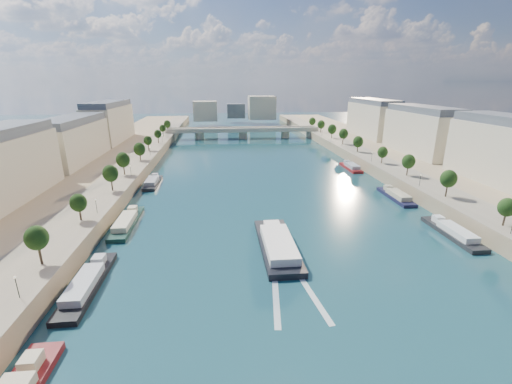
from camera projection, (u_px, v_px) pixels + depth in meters
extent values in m
plane|color=#0C3337|center=(267.00, 192.00, 131.75)|extent=(700.00, 700.00, 0.00)
cube|color=#9E8460|center=(70.00, 192.00, 123.72)|extent=(44.00, 520.00, 5.00)
cube|color=#9E8460|center=(443.00, 180.00, 138.24)|extent=(44.00, 520.00, 5.00)
cube|color=gray|center=(112.00, 184.00, 124.45)|extent=(14.00, 520.00, 0.10)
cube|color=gray|center=(409.00, 175.00, 135.94)|extent=(14.00, 520.00, 0.10)
cylinder|color=#382B1E|center=(37.00, 255.00, 69.20)|extent=(0.50, 0.50, 3.82)
ellipsoid|color=black|center=(34.00, 239.00, 68.09)|extent=(4.80, 4.80, 5.52)
cylinder|color=#382B1E|center=(82.00, 212.00, 91.91)|extent=(0.50, 0.50, 3.82)
ellipsoid|color=black|center=(80.00, 200.00, 90.80)|extent=(4.80, 4.80, 5.52)
cylinder|color=#382B1E|center=(109.00, 187.00, 114.61)|extent=(0.50, 0.50, 3.82)
ellipsoid|color=black|center=(107.00, 176.00, 113.51)|extent=(4.80, 4.80, 5.52)
cylinder|color=#382B1E|center=(127.00, 169.00, 137.32)|extent=(0.50, 0.50, 3.82)
ellipsoid|color=black|center=(126.00, 160.00, 136.21)|extent=(4.80, 4.80, 5.52)
cylinder|color=#382B1E|center=(140.00, 157.00, 160.03)|extent=(0.50, 0.50, 3.82)
ellipsoid|color=black|center=(139.00, 149.00, 158.92)|extent=(4.80, 4.80, 5.52)
cylinder|color=#382B1E|center=(149.00, 147.00, 182.73)|extent=(0.50, 0.50, 3.82)
ellipsoid|color=black|center=(149.00, 141.00, 181.63)|extent=(4.80, 4.80, 5.52)
cylinder|color=#382B1E|center=(157.00, 140.00, 205.44)|extent=(0.50, 0.50, 3.82)
ellipsoid|color=black|center=(156.00, 134.00, 204.34)|extent=(4.80, 4.80, 5.52)
cylinder|color=#382B1E|center=(163.00, 134.00, 228.15)|extent=(0.50, 0.50, 3.82)
ellipsoid|color=black|center=(163.00, 129.00, 227.04)|extent=(4.80, 4.80, 5.52)
cylinder|color=#382B1E|center=(168.00, 130.00, 250.85)|extent=(0.50, 0.50, 3.82)
ellipsoid|color=black|center=(168.00, 125.00, 249.75)|extent=(4.80, 4.80, 5.52)
cylinder|color=#382B1E|center=(505.00, 218.00, 87.86)|extent=(0.50, 0.50, 3.82)
ellipsoid|color=black|center=(508.00, 205.00, 86.75)|extent=(4.80, 4.80, 5.52)
cylinder|color=#382B1E|center=(446.00, 190.00, 110.57)|extent=(0.50, 0.50, 3.82)
ellipsoid|color=black|center=(448.00, 180.00, 109.46)|extent=(4.80, 4.80, 5.52)
cylinder|color=#382B1E|center=(407.00, 172.00, 133.27)|extent=(0.50, 0.50, 3.82)
ellipsoid|color=black|center=(409.00, 163.00, 132.17)|extent=(4.80, 4.80, 5.52)
cylinder|color=#382B1E|center=(380.00, 159.00, 155.98)|extent=(0.50, 0.50, 3.82)
ellipsoid|color=black|center=(381.00, 151.00, 154.87)|extent=(4.80, 4.80, 5.52)
cylinder|color=#382B1E|center=(359.00, 149.00, 178.69)|extent=(0.50, 0.50, 3.82)
ellipsoid|color=black|center=(360.00, 142.00, 177.58)|extent=(4.80, 4.80, 5.52)
cylinder|color=#382B1E|center=(343.00, 141.00, 201.39)|extent=(0.50, 0.50, 3.82)
ellipsoid|color=black|center=(344.00, 135.00, 200.29)|extent=(4.80, 4.80, 5.52)
cylinder|color=#382B1E|center=(331.00, 135.00, 224.10)|extent=(0.50, 0.50, 3.82)
ellipsoid|color=black|center=(331.00, 130.00, 223.00)|extent=(4.80, 4.80, 5.52)
cylinder|color=#382B1E|center=(320.00, 130.00, 246.81)|extent=(0.50, 0.50, 3.82)
ellipsoid|color=black|center=(320.00, 125.00, 245.70)|extent=(4.80, 4.80, 5.52)
cylinder|color=#382B1E|center=(312.00, 126.00, 269.51)|extent=(0.50, 0.50, 3.82)
ellipsoid|color=black|center=(312.00, 122.00, 268.41)|extent=(4.80, 4.80, 5.52)
cylinder|color=black|center=(17.00, 288.00, 58.07)|extent=(0.14, 0.14, 4.00)
sphere|color=#FFE5B2|center=(15.00, 277.00, 57.42)|extent=(0.36, 0.36, 0.36)
cylinder|color=black|center=(96.00, 207.00, 95.92)|extent=(0.14, 0.14, 4.00)
sphere|color=#FFE5B2|center=(95.00, 200.00, 95.27)|extent=(0.36, 0.36, 0.36)
cylinder|color=black|center=(131.00, 171.00, 133.76)|extent=(0.14, 0.14, 4.00)
sphere|color=#FFE5B2|center=(130.00, 166.00, 133.11)|extent=(0.36, 0.36, 0.36)
cylinder|color=black|center=(150.00, 151.00, 171.61)|extent=(0.14, 0.14, 4.00)
sphere|color=#FFE5B2|center=(150.00, 147.00, 170.96)|extent=(0.36, 0.36, 0.36)
cylinder|color=black|center=(162.00, 139.00, 209.45)|extent=(0.14, 0.14, 4.00)
sphere|color=#FFE5B2|center=(162.00, 135.00, 208.80)|extent=(0.36, 0.36, 0.36)
cylinder|color=black|center=(512.00, 226.00, 82.85)|extent=(0.14, 0.14, 4.00)
cylinder|color=black|center=(420.00, 181.00, 120.69)|extent=(0.14, 0.14, 4.00)
sphere|color=#FFE5B2|center=(421.00, 175.00, 120.05)|extent=(0.36, 0.36, 0.36)
cylinder|color=black|center=(372.00, 157.00, 158.54)|extent=(0.14, 0.14, 4.00)
sphere|color=#FFE5B2|center=(372.00, 153.00, 157.89)|extent=(0.36, 0.36, 0.36)
cylinder|color=black|center=(342.00, 143.00, 196.38)|extent=(0.14, 0.14, 4.00)
sphere|color=#FFE5B2|center=(342.00, 139.00, 195.74)|extent=(0.36, 0.36, 0.36)
cylinder|color=black|center=(322.00, 133.00, 234.23)|extent=(0.14, 0.14, 4.00)
sphere|color=#FFE5B2|center=(322.00, 130.00, 233.58)|extent=(0.36, 0.36, 0.36)
cube|color=#C3B996|center=(72.00, 140.00, 157.35)|extent=(16.00, 52.00, 20.00)
cube|color=#474C54|center=(68.00, 114.00, 153.78)|extent=(14.72, 50.44, 3.20)
cube|color=#C3B996|center=(110.00, 125.00, 212.23)|extent=(16.00, 52.00, 20.00)
cube|color=#474C54|center=(107.00, 105.00, 208.66)|extent=(14.72, 50.44, 3.20)
cube|color=#C3B996|center=(421.00, 134.00, 174.49)|extent=(16.00, 52.00, 20.00)
cube|color=#474C54|center=(424.00, 111.00, 170.92)|extent=(14.72, 50.44, 3.20)
cube|color=#C3B996|center=(372.00, 121.00, 229.37)|extent=(16.00, 52.00, 20.00)
cube|color=#474C54|center=(374.00, 104.00, 225.80)|extent=(14.72, 50.44, 3.20)
cube|color=#C3B996|center=(205.00, 111.00, 323.10)|extent=(22.00, 18.00, 18.00)
cube|color=#C3B996|center=(262.00, 108.00, 337.49)|extent=(26.00, 20.00, 22.00)
cube|color=#474C54|center=(236.00, 111.00, 350.39)|extent=(18.00, 16.00, 14.00)
cube|color=#C1B79E|center=(243.00, 130.00, 253.92)|extent=(112.00, 11.00, 2.20)
cube|color=#C1B79E|center=(243.00, 129.00, 248.73)|extent=(112.00, 0.80, 0.90)
cube|color=#C1B79E|center=(242.00, 127.00, 258.19)|extent=(112.00, 0.80, 0.90)
cylinder|color=#C1B79E|center=(200.00, 136.00, 251.83)|extent=(6.40, 6.40, 5.00)
cylinder|color=#C1B79E|center=(243.00, 135.00, 255.06)|extent=(6.40, 6.40, 5.00)
cylinder|color=#C1B79E|center=(285.00, 134.00, 258.28)|extent=(6.40, 6.40, 5.00)
cube|color=#C1B79E|center=(172.00, 136.00, 249.81)|extent=(6.00, 12.00, 5.00)
cube|color=#C1B79E|center=(311.00, 134.00, 260.30)|extent=(6.00, 12.00, 5.00)
cube|color=black|center=(277.00, 246.00, 86.95)|extent=(8.59, 29.94, 2.14)
cube|color=white|center=(279.00, 243.00, 84.06)|extent=(7.04, 19.47, 1.92)
cube|color=white|center=(272.00, 225.00, 94.84)|extent=(4.28, 3.60, 1.80)
cube|color=silver|center=(275.00, 287.00, 70.69)|extent=(4.39, 25.95, 0.04)
cube|color=silver|center=(306.00, 285.00, 71.33)|extent=(4.33, 25.95, 0.04)
cube|color=#C2B291|center=(31.00, 361.00, 49.17)|extent=(2.50, 2.88, 1.80)
cube|color=black|center=(88.00, 285.00, 70.63)|extent=(5.00, 25.05, 1.80)
cube|color=#B2B8BF|center=(83.00, 284.00, 68.22)|extent=(4.10, 13.78, 1.60)
cube|color=#B2B8BF|center=(99.00, 260.00, 77.19)|extent=(2.50, 3.01, 1.80)
cube|color=#16372E|center=(127.00, 224.00, 101.18)|extent=(5.00, 24.89, 1.80)
cube|color=beige|center=(125.00, 221.00, 98.78)|extent=(4.10, 13.69, 1.60)
cube|color=beige|center=(133.00, 209.00, 107.69)|extent=(2.50, 2.99, 1.80)
cube|color=black|center=(153.00, 184.00, 141.03)|extent=(5.00, 20.06, 1.80)
cube|color=#96969E|center=(152.00, 181.00, 138.99)|extent=(4.10, 11.03, 1.60)
cube|color=#96969E|center=(155.00, 176.00, 146.17)|extent=(2.50, 2.41, 1.80)
cube|color=black|center=(452.00, 234.00, 94.28)|extent=(5.00, 22.41, 1.80)
cube|color=white|center=(457.00, 231.00, 92.06)|extent=(4.10, 12.33, 1.60)
cube|color=white|center=(438.00, 219.00, 100.08)|extent=(2.50, 2.69, 1.80)
cube|color=#181834|center=(396.00, 198.00, 124.18)|extent=(5.00, 20.85, 1.80)
cube|color=#C2B792|center=(398.00, 195.00, 122.08)|extent=(4.10, 11.47, 1.60)
cube|color=#C2B792|center=(388.00, 188.00, 129.54)|extent=(2.50, 2.50, 1.80)
cube|color=maroon|center=(351.00, 168.00, 165.99)|extent=(5.00, 18.94, 1.80)
cube|color=#A5AAB1|center=(352.00, 166.00, 164.03)|extent=(4.10, 10.42, 1.60)
cube|color=#A5AAB1|center=(347.00, 162.00, 170.81)|extent=(2.50, 2.27, 1.80)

